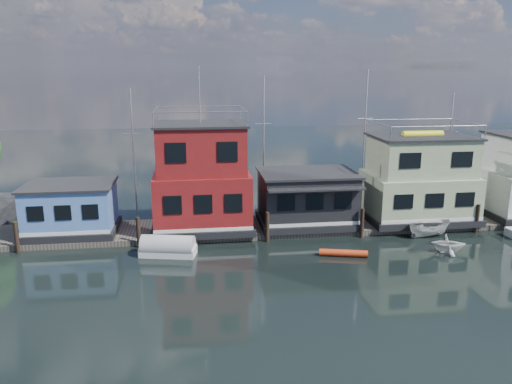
{
  "coord_description": "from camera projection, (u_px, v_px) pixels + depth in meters",
  "views": [
    {
      "loc": [
        -9.2,
        -24.24,
        12.19
      ],
      "look_at": [
        -4.45,
        12.0,
        3.0
      ],
      "focal_mm": 35.0,
      "sensor_mm": 36.0,
      "label": 1
    }
  ],
  "objects": [
    {
      "name": "houseboat_blue",
      "position": [
        71.0,
        209.0,
        36.17
      ],
      "size": [
        6.4,
        4.9,
        3.66
      ],
      "color": "black",
      "rests_on": "dock"
    },
    {
      "name": "ground",
      "position": [
        364.0,
        295.0,
        27.44
      ],
      "size": [
        160.0,
        160.0,
        0.0
      ],
      "primitive_type": "plane",
      "color": "black",
      "rests_on": "ground"
    },
    {
      "name": "pilings",
      "position": [
        317.0,
        225.0,
        35.97
      ],
      "size": [
        42.28,
        0.28,
        2.2
      ],
      "color": "#2D2116",
      "rests_on": "ground"
    },
    {
      "name": "background_masts",
      "position": [
        350.0,
        144.0,
        43.99
      ],
      "size": [
        36.4,
        0.16,
        12.0
      ],
      "color": "silver",
      "rests_on": "ground"
    },
    {
      "name": "red_kayak",
      "position": [
        343.0,
        253.0,
        32.97
      ],
      "size": [
        3.18,
        1.24,
        0.46
      ],
      "primitive_type": "cylinder",
      "rotation": [
        0.0,
        1.57,
        -0.25
      ],
      "color": "red",
      "rests_on": "ground"
    },
    {
      "name": "tarp_runabout",
      "position": [
        168.0,
        247.0,
        33.07
      ],
      "size": [
        3.87,
        2.19,
        1.48
      ],
      "rotation": [
        0.0,
        0.0,
        -0.22
      ],
      "color": "white",
      "rests_on": "ground"
    },
    {
      "name": "houseboat_dark",
      "position": [
        307.0,
        198.0,
        38.31
      ],
      "size": [
        7.4,
        6.1,
        4.06
      ],
      "color": "black",
      "rests_on": "dock"
    },
    {
      "name": "dock",
      "position": [
        312.0,
        225.0,
        38.93
      ],
      "size": [
        48.0,
        5.0,
        0.4
      ],
      "primitive_type": "cube",
      "color": "#595147",
      "rests_on": "ground"
    },
    {
      "name": "dinghy_white",
      "position": [
        448.0,
        243.0,
        33.66
      ],
      "size": [
        2.82,
        2.59,
        1.26
      ],
      "primitive_type": "imported",
      "rotation": [
        0.0,
        0.0,
        1.32
      ],
      "color": "silver",
      "rests_on": "ground"
    },
    {
      "name": "houseboat_red",
      "position": [
        202.0,
        179.0,
        36.9
      ],
      "size": [
        7.4,
        5.9,
        11.86
      ],
      "color": "black",
      "rests_on": "dock"
    },
    {
      "name": "motorboat",
      "position": [
        429.0,
        229.0,
        36.65
      ],
      "size": [
        3.35,
        1.48,
        1.26
      ],
      "primitive_type": "imported",
      "rotation": [
        0.0,
        0.0,
        1.65
      ],
      "color": "beige",
      "rests_on": "ground"
    },
    {
      "name": "houseboat_green",
      "position": [
        419.0,
        180.0,
        39.18
      ],
      "size": [
        8.4,
        5.9,
        7.03
      ],
      "color": "black",
      "rests_on": "dock"
    }
  ]
}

